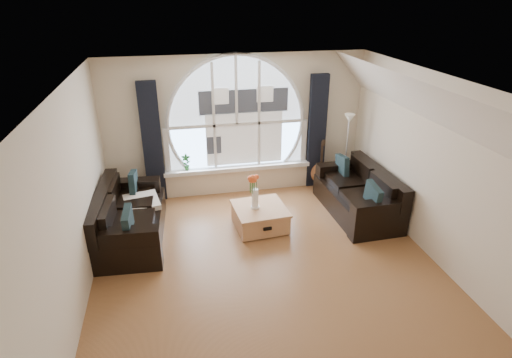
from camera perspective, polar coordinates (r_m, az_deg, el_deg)
name	(u,v)px	position (r m, az deg, el deg)	size (l,w,h in m)	color
ground	(268,269)	(6.30, 1.72, -12.10)	(5.00, 5.50, 0.01)	brown
ceiling	(271,85)	(5.16, 2.10, 12.67)	(5.00, 5.50, 0.01)	silver
wall_back	(236,126)	(8.12, -2.70, 7.27)	(5.00, 0.01, 2.70)	beige
wall_front	(355,340)	(3.46, 13.36, -20.58)	(5.00, 0.01, 2.70)	beige
wall_left	(72,204)	(5.62, -23.79, -3.14)	(0.01, 5.50, 2.70)	beige
wall_right	(437,171)	(6.61, 23.46, 1.03)	(0.01, 5.50, 2.70)	beige
attic_slope	(430,104)	(6.14, 22.69, 9.40)	(0.92, 5.50, 0.72)	silver
arched_window	(236,112)	(8.01, -2.70, 9.08)	(2.60, 0.06, 2.15)	silver
window_sill	(238,168)	(8.32, -2.47, 1.54)	(2.90, 0.22, 0.08)	white
window_frame	(237,113)	(7.98, -2.67, 9.03)	(2.76, 0.08, 2.15)	white
neighbor_house	(244,118)	(8.06, -1.60, 8.26)	(1.70, 0.02, 1.50)	silver
curtain_left	(152,143)	(7.98, -13.97, 4.74)	(0.35, 0.12, 2.30)	black
curtain_right	(317,132)	(8.46, 8.29, 6.33)	(0.35, 0.12, 2.30)	black
sofa_left	(130,217)	(7.07, -16.81, -4.97)	(0.98, 1.96, 0.87)	black
sofa_right	(357,193)	(7.75, 13.66, -1.89)	(0.95, 1.90, 0.84)	black
coffee_chest	(260,216)	(7.17, 0.54, -5.10)	(0.86, 0.86, 0.42)	#B57C50
throw_blanket	(142,202)	(7.26, -15.33, -3.08)	(0.55, 0.55, 0.10)	silver
vase_flowers	(255,187)	(6.90, -0.13, -1.10)	(0.24, 0.24, 0.70)	white
floor_lamp	(346,154)	(8.42, 12.19, 3.40)	(0.24, 0.24, 1.60)	#B2B2B2
guitar	(320,163)	(8.60, 8.76, 2.20)	(0.36, 0.24, 1.06)	brown
potted_plant	(186,162)	(8.15, -9.51, 2.26)	(0.17, 0.12, 0.33)	#1E6023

